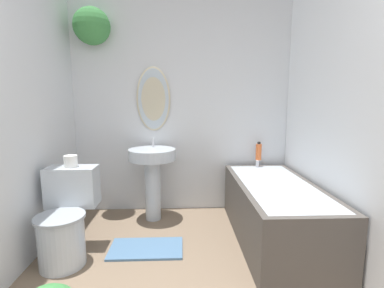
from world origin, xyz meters
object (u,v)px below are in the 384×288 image
Objects in this scene: toilet at (66,219)px; toilet_paper_roll at (71,161)px; bathtub at (275,211)px; shampoo_bottle at (259,152)px; pedestal_sink at (152,168)px.

toilet is 6.62× the size of toilet_paper_roll.
bathtub is 13.62× the size of toilet_paper_roll.
toilet_paper_roll is at bearing -157.80° from shampoo_bottle.
pedestal_sink is 1.21m from shampoo_bottle.
shampoo_bottle is at bearing 22.20° from toilet_paper_roll.
shampoo_bottle is 1.97m from toilet_paper_roll.
toilet is 0.47m from toilet_paper_roll.
toilet is at bearing -153.26° from shampoo_bottle.
toilet_paper_roll is (-1.80, -0.06, 0.50)m from bathtub.
pedestal_sink reaches higher than toilet_paper_roll.
shampoo_bottle is at bearing 88.43° from bathtub.
shampoo_bottle is 1.88× the size of toilet_paper_roll.
toilet_paper_roll is (-0.00, 0.17, 0.44)m from toilet.
bathtub is at bearing -91.57° from shampoo_bottle.
pedestal_sink is at bearing 156.53° from bathtub.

